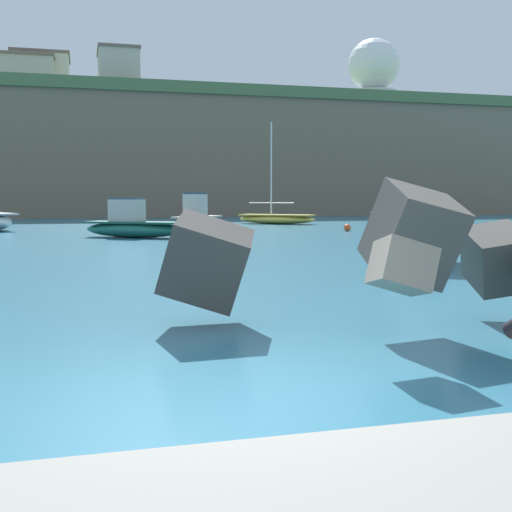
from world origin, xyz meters
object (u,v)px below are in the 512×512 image
(boat_near_right, at_px, (277,218))
(boat_mid_right, at_px, (424,244))
(boat_mid_centre, at_px, (133,225))
(radar_dome, at_px, (374,73))
(station_building_east, at_px, (28,81))
(station_building_west, at_px, (42,81))
(station_building_central, at_px, (118,70))
(boat_near_centre, at_px, (197,219))
(boat_mid_left, at_px, (391,215))
(mooring_buoy_inner, at_px, (347,228))

(boat_near_right, distance_m, boat_mid_right, 31.15)
(boat_mid_centre, distance_m, radar_dome, 63.46)
(boat_mid_centre, xyz_separation_m, radar_dome, (36.17, 48.86, 18.22))
(radar_dome, distance_m, station_building_east, 45.25)
(station_building_west, bearing_deg, station_building_east, -119.47)
(station_building_west, xyz_separation_m, station_building_central, (8.93, -16.36, -1.18))
(boat_near_centre, bearing_deg, boat_mid_centre, -124.89)
(boat_mid_left, height_order, mooring_buoy_inner, boat_mid_left)
(boat_near_right, distance_m, station_building_central, 31.97)
(radar_dome, height_order, station_building_east, radar_dome)
(boat_near_right, distance_m, mooring_buoy_inner, 11.51)
(boat_mid_left, xyz_separation_m, boat_mid_right, (-13.55, -28.95, -0.00))
(station_building_east, bearing_deg, radar_dome, -6.64)
(boat_near_right, relative_size, radar_dome, 0.81)
(station_building_central, bearing_deg, station_building_west, 118.61)
(station_building_central, bearing_deg, mooring_buoy_inner, -73.09)
(mooring_buoy_inner, distance_m, station_building_east, 57.96)
(mooring_buoy_inner, distance_m, radar_dome, 54.66)
(mooring_buoy_inner, bearing_deg, station_building_west, 110.68)
(boat_near_right, relative_size, boat_mid_centre, 1.43)
(boat_near_centre, height_order, station_building_central, station_building_central)
(boat_near_centre, xyz_separation_m, boat_near_right, (7.62, 8.08, -0.28))
(mooring_buoy_inner, bearing_deg, boat_mid_centre, -167.25)
(boat_mid_left, relative_size, station_building_east, 0.67)
(boat_mid_centre, relative_size, station_building_central, 0.90)
(boat_mid_centre, height_order, station_building_west, station_building_west)
(station_building_central, height_order, station_building_east, station_building_east)
(mooring_buoy_inner, distance_m, station_building_west, 59.92)
(boat_mid_centre, height_order, boat_mid_right, boat_mid_right)
(boat_mid_right, bearing_deg, boat_near_centre, 97.21)
(boat_mid_right, bearing_deg, station_building_east, 102.81)
(boat_near_centre, xyz_separation_m, station_building_central, (-2.72, 34.02, 15.27))
(mooring_buoy_inner, xyz_separation_m, station_building_central, (-11.37, 37.41, 15.77))
(boat_mid_centre, distance_m, boat_mid_right, 17.92)
(boat_mid_centre, xyz_separation_m, station_building_east, (-8.72, 54.08, 16.05))
(mooring_buoy_inner, bearing_deg, boat_mid_left, 51.04)
(boat_mid_left, height_order, station_building_central, station_building_central)
(boat_near_centre, height_order, boat_mid_centre, boat_near_centre)
(boat_mid_left, relative_size, boat_mid_right, 0.97)
(boat_mid_left, height_order, station_building_east, station_building_east)
(mooring_buoy_inner, relative_size, station_building_central, 0.07)
(boat_mid_centre, height_order, station_building_central, station_building_central)
(boat_mid_centre, xyz_separation_m, boat_mid_right, (7.29, -16.37, 0.03))
(mooring_buoy_inner, relative_size, radar_dome, 0.05)
(boat_near_right, height_order, mooring_buoy_inner, boat_near_right)
(boat_near_centre, relative_size, boat_mid_left, 0.98)
(station_building_west, bearing_deg, station_building_central, -61.39)
(boat_near_right, bearing_deg, boat_mid_left, -11.80)
(boat_mid_centre, xyz_separation_m, mooring_buoy_inner, (13.07, 2.96, -0.42))
(boat_near_centre, bearing_deg, boat_mid_right, -82.79)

